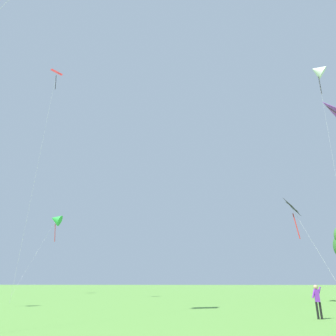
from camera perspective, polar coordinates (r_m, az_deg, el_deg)
The scene contains 5 objects.
kite_green_small at distance 55.03m, azimuth -19.51°, elevation -8.70°, with size 2.54×8.51×12.30m.
kite_white_distant at distance 51.61m, azimuth 25.26°, elevation 15.50°, with size 4.30×6.59×31.13m.
kite_red_high at distance 42.04m, azimuth -19.67°, elevation 14.22°, with size 1.69×5.23×26.66m.
kite_black_large at distance 32.28m, azimuth 21.63°, elevation -7.46°, with size 2.75×5.36×9.21m.
person_in_blue_jacket at distance 18.15m, azimuth 25.23°, elevation -20.41°, with size 0.50×0.21×1.54m.
Camera 1 is at (1.22, -5.15, 1.67)m, focal length 33.93 mm.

